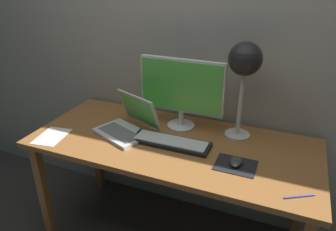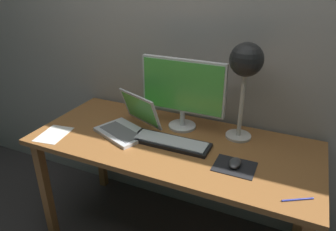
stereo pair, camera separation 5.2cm
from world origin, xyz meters
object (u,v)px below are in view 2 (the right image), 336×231
monitor (183,89)px  desk_lamp (246,66)px  keyboard_main (171,142)px  mouse (235,163)px  pen (298,199)px  laptop (131,121)px

monitor → desk_lamp: bearing=3.1°
keyboard_main → desk_lamp: desk_lamp is taller
monitor → mouse: 0.53m
keyboard_main → pen: (0.67, -0.20, -0.01)m
desk_lamp → pen: bearing=-51.0°
desk_lamp → keyboard_main: bearing=-143.9°
laptop → mouse: laptop is taller
mouse → keyboard_main: bearing=170.1°
monitor → mouse: size_ratio=5.29×
desk_lamp → mouse: desk_lamp is taller
keyboard_main → pen: size_ratio=3.15×
monitor → desk_lamp: (0.34, 0.02, 0.18)m
desk_lamp → pen: 0.70m
keyboard_main → mouse: size_ratio=4.59×
desk_lamp → pen: (0.35, -0.44, -0.42)m
keyboard_main → mouse: mouse is taller
laptop → desk_lamp: size_ratio=0.72×
monitor → laptop: size_ratio=1.30×
keyboard_main → mouse: 0.38m
desk_lamp → pen: size_ratio=3.90×
monitor → keyboard_main: (0.02, -0.22, -0.23)m
pen → keyboard_main: bearing=163.3°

